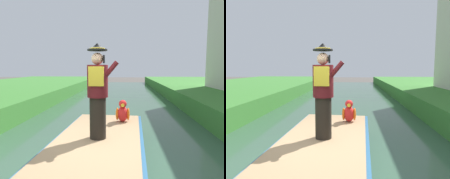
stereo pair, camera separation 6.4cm
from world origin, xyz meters
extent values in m
plane|color=#4C4742|center=(0.00, 0.00, 0.00)|extent=(80.00, 80.00, 0.00)
cube|color=#33513D|center=(0.00, 0.00, 0.05)|extent=(6.37, 48.00, 0.10)
cube|color=#23517A|center=(0.00, 0.26, 0.38)|extent=(2.00, 4.28, 0.56)
cube|color=#997A56|center=(0.00, 0.26, 0.69)|extent=(1.84, 3.94, 0.05)
cylinder|color=black|center=(0.00, 0.23, 1.12)|extent=(0.32, 0.32, 0.82)
cylinder|color=#561419|center=(0.00, 0.23, 1.84)|extent=(0.40, 0.40, 0.62)
cube|color=gold|center=(0.00, 0.04, 1.94)|extent=(0.28, 0.06, 0.36)
sphere|color=#DBA884|center=(0.00, 0.23, 2.27)|extent=(0.23, 0.23, 0.23)
cylinder|color=black|center=(0.00, 0.23, 2.43)|extent=(0.38, 0.38, 0.03)
cone|color=black|center=(0.00, 0.23, 2.50)|extent=(0.26, 0.26, 0.12)
cylinder|color=gold|center=(0.00, 0.23, 2.46)|extent=(0.29, 0.29, 0.02)
cylinder|color=#561419|center=(0.22, 0.19, 2.02)|extent=(0.38, 0.09, 0.43)
cube|color=black|center=(0.13, 0.17, 2.26)|extent=(0.03, 0.08, 0.15)
ellipsoid|color=red|center=(0.47, 1.49, 0.91)|extent=(0.26, 0.32, 0.40)
sphere|color=red|center=(0.47, 1.45, 1.18)|extent=(0.20, 0.20, 0.20)
cone|color=yellow|center=(0.47, 1.35, 1.17)|extent=(0.09, 0.09, 0.09)
ellipsoid|color=orange|center=(0.33, 1.49, 0.91)|extent=(0.08, 0.20, 0.32)
ellipsoid|color=orange|center=(0.61, 1.49, 0.91)|extent=(0.08, 0.20, 0.32)
camera|label=1|loc=(0.53, -3.64, 2.10)|focal=32.58mm
camera|label=2|loc=(0.59, -3.64, 2.10)|focal=32.58mm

